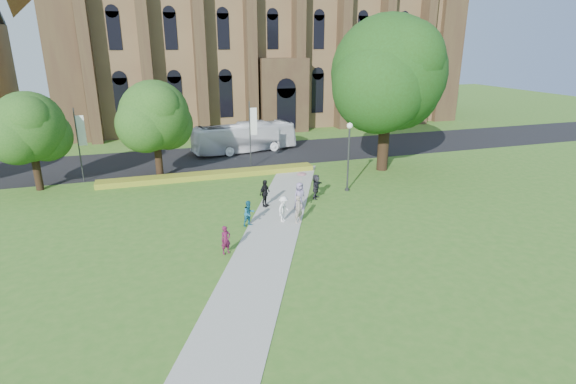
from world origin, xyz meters
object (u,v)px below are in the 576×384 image
object	(u,v)px
tour_coach	(244,137)
streetlamp	(349,149)
pedestrian_0	(226,240)
large_tree	(388,73)

from	to	relation	value
tour_coach	streetlamp	bearing A→B (deg)	-172.33
tour_coach	pedestrian_0	size ratio (longest dim) A/B	6.88
streetlamp	tour_coach	distance (m)	15.75
tour_coach	pedestrian_0	xyz separation A→B (m)	(-6.15, -22.86, -0.70)
large_tree	tour_coach	size ratio (longest dim) A/B	1.22
tour_coach	pedestrian_0	distance (m)	23.68
streetlamp	tour_coach	bearing A→B (deg)	107.37
pedestrian_0	tour_coach	bearing A→B (deg)	54.61
large_tree	streetlamp	bearing A→B (deg)	-140.71
large_tree	pedestrian_0	size ratio (longest dim) A/B	8.42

